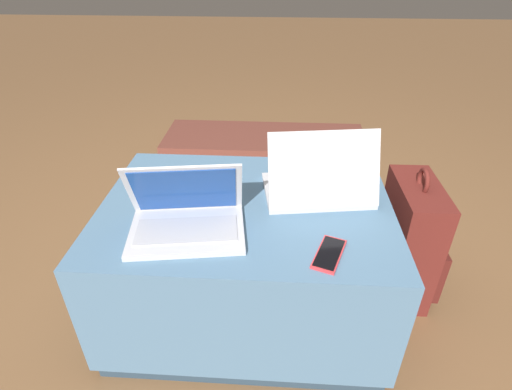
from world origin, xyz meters
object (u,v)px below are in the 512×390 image
at_px(laptop_near, 186,217).
at_px(cell_phone, 329,254).
at_px(backpack, 410,242).
at_px(laptop_far, 319,183).

height_order(laptop_near, cell_phone, laptop_near).
relative_size(cell_phone, backpack, 0.29).
distance_m(laptop_far, cell_phone, 0.30).
xyz_separation_m(cell_phone, backpack, (0.36, 0.38, -0.25)).
height_order(laptop_near, laptop_far, laptop_far).
distance_m(cell_phone, backpack, 0.58).
distance_m(laptop_near, cell_phone, 0.42).
bearing_deg(laptop_far, backpack, -175.84).
relative_size(laptop_far, backpack, 0.70).
xyz_separation_m(laptop_far, backpack, (0.38, 0.08, -0.29)).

